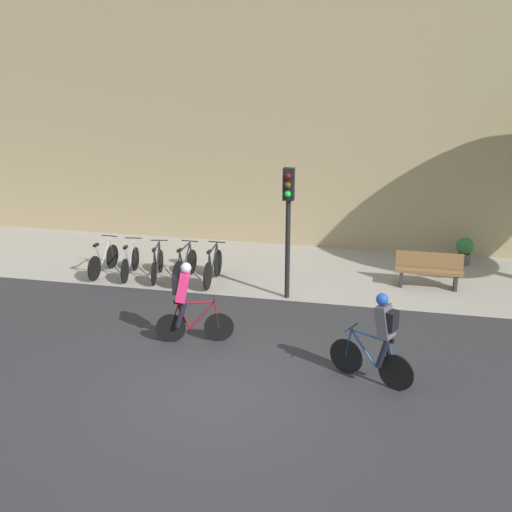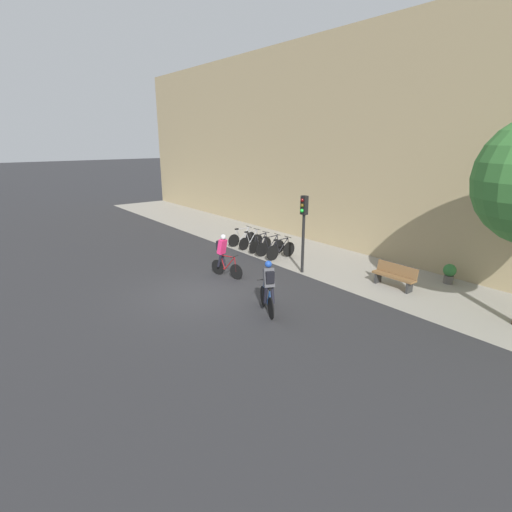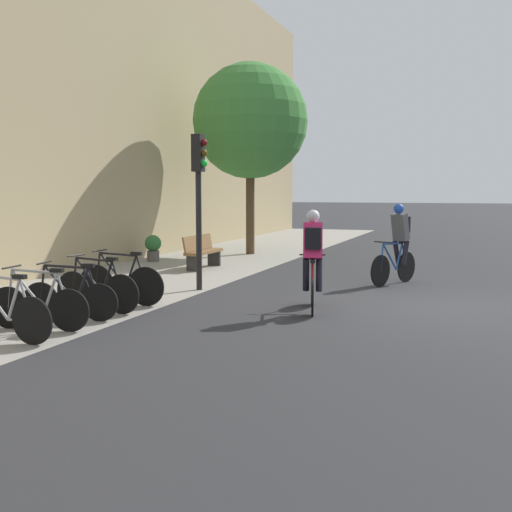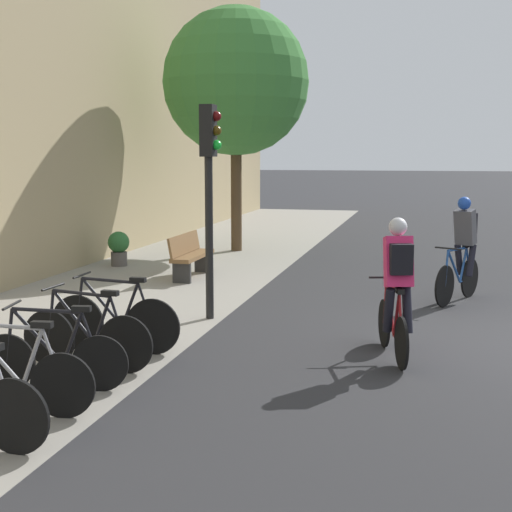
# 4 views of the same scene
# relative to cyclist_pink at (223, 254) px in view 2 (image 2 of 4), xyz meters

# --- Properties ---
(ground) EXTENTS (200.00, 200.00, 0.00)m
(ground) POSITION_rel_cyclist_pink_xyz_m (1.17, -1.85, -0.95)
(ground) COLOR #2B2B2D
(kerb_strip) EXTENTS (44.00, 4.50, 0.01)m
(kerb_strip) POSITION_rel_cyclist_pink_xyz_m (1.17, 4.90, -0.94)
(kerb_strip) COLOR gray
(kerb_strip) RESTS_ON ground
(building_facade) EXTENTS (44.00, 0.60, 10.33)m
(building_facade) POSITION_rel_cyclist_pink_xyz_m (1.17, 7.45, 4.22)
(building_facade) COLOR tan
(building_facade) RESTS_ON ground
(cyclist_pink) EXTENTS (1.58, 0.60, 1.75)m
(cyclist_pink) POSITION_rel_cyclist_pink_xyz_m (0.00, 0.00, 0.00)
(cyclist_pink) COLOR black
(cyclist_pink) RESTS_ON ground
(cyclist_grey) EXTENTS (1.57, 0.79, 1.78)m
(cyclist_grey) POSITION_rel_cyclist_pink_xyz_m (3.98, -0.94, -0.00)
(cyclist_grey) COLOR black
(cyclist_grey) RESTS_ON ground
(parked_bike_0) EXTENTS (0.46, 1.70, 0.97)m
(parked_bike_0) POSITION_rel_cyclist_pink_xyz_m (-3.49, 3.48, -0.55)
(parked_bike_0) COLOR black
(parked_bike_0) RESTS_ON ground
(parked_bike_1) EXTENTS (0.46, 1.64, 0.95)m
(parked_bike_1) POSITION_rel_cyclist_pink_xyz_m (-2.72, 3.48, -0.56)
(parked_bike_1) COLOR black
(parked_bike_1) RESTS_ON ground
(parked_bike_2) EXTENTS (0.46, 1.60, 0.94)m
(parked_bike_2) POSITION_rel_cyclist_pink_xyz_m (-1.95, 3.48, -0.57)
(parked_bike_2) COLOR black
(parked_bike_2) RESTS_ON ground
(parked_bike_3) EXTENTS (0.46, 1.68, 0.97)m
(parked_bike_3) POSITION_rel_cyclist_pink_xyz_m (-1.19, 3.48, -0.54)
(parked_bike_3) COLOR black
(parked_bike_3) RESTS_ON ground
(parked_bike_4) EXTENTS (0.46, 1.74, 0.99)m
(parked_bike_4) POSITION_rel_cyclist_pink_xyz_m (-0.42, 3.48, -0.53)
(parked_bike_4) COLOR black
(parked_bike_4) RESTS_ON ground
(traffic_light_pole) EXTENTS (0.26, 0.30, 3.22)m
(traffic_light_pole) POSITION_rel_cyclist_pink_xyz_m (1.64, 2.85, 1.30)
(traffic_light_pole) COLOR black
(traffic_light_pole) RESTS_ON ground
(bench) EXTENTS (1.69, 0.44, 0.89)m
(bench) POSITION_rel_cyclist_pink_xyz_m (5.06, 4.34, -0.48)
(bench) COLOR brown
(bench) RESTS_ON ground
(potted_plant) EXTENTS (0.48, 0.48, 0.78)m
(potted_plant) POSITION_rel_cyclist_pink_xyz_m (6.11, 6.39, -0.51)
(potted_plant) COLOR #56514C
(potted_plant) RESTS_ON ground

